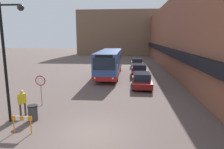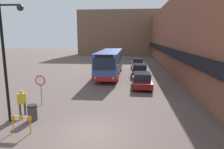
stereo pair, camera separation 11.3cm
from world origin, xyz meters
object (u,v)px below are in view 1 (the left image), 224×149
parked_car_front (142,80)px  trash_bin (33,113)px  construction_barricade (22,121)px  stop_sign (41,84)px  parked_car_middle (139,70)px  parked_car_back (137,63)px  city_bus (110,62)px  pedestrian (22,101)px  street_lamp (8,51)px

parked_car_front → trash_bin: (-6.99, -8.76, -0.26)m
construction_barricade → stop_sign: bearing=101.9°
construction_barricade → trash_bin: bearing=98.4°
parked_car_front → construction_barricade: size_ratio=3.85×
parked_car_middle → parked_car_back: bearing=90.0°
stop_sign → city_bus: bearing=72.5°
construction_barricade → parked_car_back: bearing=74.5°
parked_car_front → construction_barricade: 12.40m
parked_car_front → pedestrian: pedestrian is taller
stop_sign → construction_barricade: bearing=-78.1°
parked_car_front → parked_car_middle: parked_car_middle is taller
pedestrian → parked_car_middle: bearing=8.3°
stop_sign → construction_barricade: stop_sign is taller
pedestrian → construction_barricade: 2.50m
pedestrian → city_bus: bearing=21.3°
parked_car_back → parked_car_front: bearing=-90.0°
parked_car_middle → street_lamp: size_ratio=0.66×
parked_car_front → construction_barricade: (-6.75, -10.41, -0.07)m
parked_car_front → street_lamp: size_ratio=0.62×
city_bus → trash_bin: city_bus is taller
city_bus → pedestrian: bearing=-106.0°
parked_car_back → stop_sign: bearing=-111.0°
pedestrian → trash_bin: size_ratio=1.81×
city_bus → pedestrian: size_ratio=6.76×
city_bus → construction_barricade: bearing=-100.0°
stop_sign → construction_barricade: (0.91, -4.33, -0.96)m
parked_car_front → parked_car_middle: bearing=90.0°
street_lamp → construction_barricade: 3.99m
pedestrian → trash_bin: (0.93, -0.54, -0.55)m
parked_car_back → pedestrian: bearing=-109.7°
trash_bin → construction_barricade: size_ratio=0.86×
city_bus → street_lamp: size_ratio=1.70×
parked_car_front → stop_sign: bearing=-141.6°
parked_car_middle → stop_sign: size_ratio=1.99×
parked_car_front → parked_car_back: 13.91m
parked_car_front → construction_barricade: bearing=-123.0°
stop_sign → parked_car_front: bearing=38.4°
pedestrian → construction_barricade: (1.17, -2.18, -0.37)m
stop_sign → street_lamp: bearing=-96.9°
parked_car_middle → parked_car_back: size_ratio=1.02×
city_bus → parked_car_front: city_bus is taller
trash_bin → street_lamp: bearing=-165.2°
stop_sign → pedestrian: size_ratio=1.30×
parked_car_middle → parked_car_front: bearing=-90.0°
parked_car_middle → parked_car_back: (0.00, 7.82, -0.02)m
stop_sign → trash_bin: bearing=-76.1°
street_lamp → parked_car_front: bearing=48.4°
street_lamp → construction_barricade: size_ratio=6.20×
city_bus → stop_sign: size_ratio=5.18×
parked_car_back → pedestrian: size_ratio=2.55×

